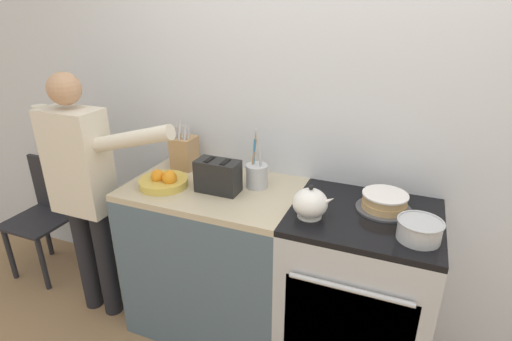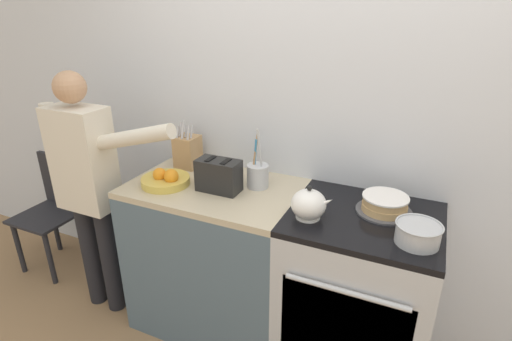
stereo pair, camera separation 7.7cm
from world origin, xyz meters
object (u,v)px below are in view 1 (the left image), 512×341
(toaster, at_px, (218,176))
(stove_range, at_px, (356,292))
(person_baker, at_px, (83,182))
(knife_block, at_px, (184,152))
(dining_chair, at_px, (47,208))
(fruit_bowl, at_px, (164,181))
(mixing_bowl, at_px, (419,230))
(layer_cake, at_px, (384,202))
(utensil_crock, at_px, (257,175))
(tea_kettle, at_px, (311,203))

(toaster, bearing_deg, stove_range, 2.63)
(toaster, relative_size, person_baker, 0.16)
(knife_block, distance_m, dining_chair, 1.25)
(fruit_bowl, bearing_deg, toaster, 10.93)
(mixing_bowl, relative_size, person_baker, 0.13)
(layer_cake, bearing_deg, mixing_bowl, -53.29)
(layer_cake, bearing_deg, utensil_crock, 178.98)
(dining_chair, bearing_deg, fruit_bowl, -31.65)
(stove_range, height_order, layer_cake, layer_cake)
(knife_block, distance_m, utensil_crock, 0.52)
(stove_range, height_order, utensil_crock, utensil_crock)
(mixing_bowl, height_order, utensil_crock, utensil_crock)
(layer_cake, distance_m, tea_kettle, 0.37)
(layer_cake, bearing_deg, fruit_bowl, -171.32)
(mixing_bowl, height_order, dining_chair, mixing_bowl)
(layer_cake, distance_m, dining_chair, 2.35)
(knife_block, bearing_deg, layer_cake, -4.95)
(tea_kettle, relative_size, knife_block, 0.72)
(layer_cake, relative_size, fruit_bowl, 1.00)
(knife_block, height_order, utensil_crock, utensil_crock)
(tea_kettle, distance_m, mixing_bowl, 0.48)
(layer_cake, relative_size, person_baker, 0.17)
(mixing_bowl, height_order, person_baker, person_baker)
(fruit_bowl, bearing_deg, utensil_crock, 21.55)
(tea_kettle, bearing_deg, utensil_crock, 149.23)
(knife_block, height_order, fruit_bowl, knife_block)
(mixing_bowl, xyz_separation_m, dining_chair, (-2.46, 0.20, -0.49))
(layer_cake, bearing_deg, knife_block, 175.05)
(fruit_bowl, bearing_deg, tea_kettle, -1.76)
(utensil_crock, relative_size, fruit_bowl, 1.27)
(tea_kettle, height_order, toaster, toaster)
(person_baker, bearing_deg, dining_chair, 149.04)
(stove_range, height_order, knife_block, knife_block)
(stove_range, bearing_deg, layer_cake, 47.27)
(mixing_bowl, relative_size, utensil_crock, 0.57)
(stove_range, distance_m, layer_cake, 0.52)
(mixing_bowl, xyz_separation_m, fruit_bowl, (-1.31, 0.04, -0.02))
(tea_kettle, bearing_deg, mixing_bowl, -2.28)
(utensil_crock, bearing_deg, dining_chair, -178.78)
(fruit_bowl, bearing_deg, dining_chair, 172.51)
(tea_kettle, bearing_deg, layer_cake, 32.41)
(knife_block, height_order, person_baker, person_baker)
(knife_block, bearing_deg, fruit_bowl, -82.95)
(mixing_bowl, xyz_separation_m, toaster, (-1.00, 0.10, 0.04))
(tea_kettle, height_order, mixing_bowl, tea_kettle)
(layer_cake, distance_m, mixing_bowl, 0.27)
(dining_chair, bearing_deg, layer_cake, -23.59)
(stove_range, height_order, person_baker, person_baker)
(utensil_crock, relative_size, toaster, 1.38)
(layer_cake, bearing_deg, person_baker, -170.64)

